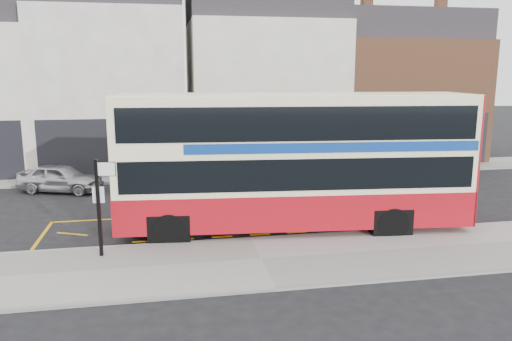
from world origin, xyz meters
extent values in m
plane|color=black|center=(0.00, 0.00, 0.00)|extent=(120.00, 120.00, 0.00)
cube|color=gray|center=(0.00, -2.30, 0.07)|extent=(40.00, 4.00, 0.15)
cube|color=gray|center=(0.00, -0.38, 0.07)|extent=(40.00, 0.15, 0.15)
cube|color=gray|center=(0.00, 11.00, 0.07)|extent=(50.00, 3.00, 0.15)
cube|color=white|center=(-5.50, 15.00, 4.50)|extent=(8.00, 8.00, 9.00)
cube|color=black|center=(-5.50, 11.02, 1.60)|extent=(7.36, 0.06, 3.20)
cube|color=black|center=(-5.50, 11.04, 1.40)|extent=(5.60, 0.04, 2.00)
cube|color=white|center=(3.50, 15.00, 4.25)|extent=(9.00, 8.00, 8.50)
cube|color=#28262B|center=(3.50, 15.00, 9.40)|extent=(9.00, 7.20, 1.80)
cube|color=#136D35|center=(3.50, 11.02, 1.60)|extent=(8.28, 0.06, 3.20)
cube|color=black|center=(3.50, 11.04, 1.40)|extent=(6.30, 0.04, 2.00)
cube|color=#945C3B|center=(12.50, 15.00, 3.75)|extent=(9.00, 8.00, 7.50)
cube|color=#28262B|center=(12.50, 15.00, 8.40)|extent=(9.00, 7.20, 1.80)
cube|color=#945C3B|center=(9.80, 14.00, 9.70)|extent=(0.60, 0.60, 1.20)
cube|color=#945C3B|center=(14.75, 14.00, 9.70)|extent=(0.60, 0.60, 1.20)
cube|color=black|center=(12.50, 11.02, 1.60)|extent=(8.28, 0.06, 3.20)
cube|color=black|center=(12.50, 11.04, 1.40)|extent=(6.30, 0.04, 2.00)
cube|color=#FEFAC1|center=(1.75, 0.60, 2.62)|extent=(12.35, 3.84, 4.47)
cube|color=#A20D17|center=(1.75, 0.60, 0.99)|extent=(12.39, 3.88, 1.21)
cube|color=#A20D17|center=(7.78, 0.06, 2.62)|extent=(0.31, 2.79, 4.47)
cube|color=black|center=(1.75, 0.60, 2.32)|extent=(11.87, 3.86, 1.05)
cube|color=black|center=(1.75, 0.60, 3.98)|extent=(11.87, 3.86, 1.10)
cube|color=navy|center=(2.85, 0.50, 3.20)|extent=(9.93, 3.67, 0.33)
cube|color=black|center=(-4.28, 1.14, 2.04)|extent=(0.29, 2.53, 1.77)
cube|color=black|center=(-4.28, 1.14, 3.98)|extent=(0.29, 2.53, 1.10)
cube|color=black|center=(-4.27, 1.14, 3.09)|extent=(0.22, 1.93, 0.39)
cube|color=#FEFAC1|center=(1.75, 0.60, 4.80)|extent=(12.34, 3.73, 0.13)
cylinder|color=black|center=(-2.66, -0.27, 0.55)|extent=(1.13, 0.41, 1.10)
cylinder|color=black|center=(-2.43, 2.24, 0.55)|extent=(1.13, 0.41, 1.10)
cylinder|color=black|center=(4.82, -0.94, 0.55)|extent=(1.13, 0.41, 1.10)
cylinder|color=black|center=(5.05, 1.57, 0.55)|extent=(1.13, 0.41, 1.10)
cube|color=black|center=(-4.69, -1.16, 1.63)|extent=(0.11, 0.11, 2.95)
cube|color=white|center=(-4.40, -1.19, 2.81)|extent=(0.53, 0.10, 0.43)
cube|color=white|center=(-4.68, -1.10, 2.02)|extent=(0.35, 0.07, 0.49)
imported|color=#B1B1B6|center=(-7.59, 8.34, 0.67)|extent=(4.23, 2.77, 1.34)
imported|color=#3C4044|center=(-1.87, 9.04, 0.65)|extent=(4.21, 2.62, 1.31)
imported|color=silver|center=(10.49, 9.39, 0.63)|extent=(4.42, 1.95, 1.26)
cylinder|color=black|center=(3.80, 12.27, 1.04)|extent=(0.24, 0.24, 2.08)
camera|label=1|loc=(-2.73, -16.07, 5.59)|focal=35.00mm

